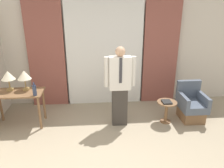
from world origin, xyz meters
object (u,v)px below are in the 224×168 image
(book, at_px, (167,102))
(bottle_near_edge, at_px, (35,90))
(desk, at_px, (18,98))
(person, at_px, (120,84))
(table_lamp_left, at_px, (8,76))
(armchair, at_px, (191,106))
(table_lamp_right, at_px, (24,76))
(side_table, at_px, (167,108))

(book, bearing_deg, bottle_near_edge, -179.73)
(desk, xyz_separation_m, book, (3.13, -0.19, -0.13))
(desk, height_order, person, person)
(table_lamp_left, bearing_deg, armchair, -2.46)
(bottle_near_edge, bearing_deg, armchair, 2.54)
(table_lamp_right, relative_size, side_table, 0.87)
(person, relative_size, book, 7.77)
(table_lamp_left, relative_size, table_lamp_right, 1.00)
(table_lamp_right, xyz_separation_m, person, (1.96, -0.27, -0.15))
(table_lamp_right, xyz_separation_m, armchair, (3.58, -0.17, -0.75))
(armchair, distance_m, book, 0.66)
(table_lamp_left, relative_size, bottle_near_edge, 1.57)
(desk, relative_size, table_lamp_left, 2.48)
(side_table, bearing_deg, table_lamp_right, 174.79)
(table_lamp_left, distance_m, bottle_near_edge, 0.69)
(person, height_order, armchair, person)
(person, distance_m, book, 1.09)
(table_lamp_right, xyz_separation_m, bottle_near_edge, (0.26, -0.32, -0.20))
(bottle_near_edge, bearing_deg, side_table, 0.90)
(table_lamp_left, distance_m, person, 2.30)
(table_lamp_right, distance_m, book, 3.03)
(table_lamp_right, height_order, armchair, table_lamp_right)
(bottle_near_edge, distance_m, person, 1.70)
(person, xyz_separation_m, book, (1.01, -0.03, -0.42))
(bottle_near_edge, relative_size, person, 0.16)
(table_lamp_left, height_order, bottle_near_edge, table_lamp_left)
(desk, xyz_separation_m, side_table, (3.15, -0.16, -0.30))
(person, bearing_deg, side_table, -0.10)
(table_lamp_right, relative_size, book, 1.94)
(bottle_near_edge, distance_m, book, 2.73)
(table_lamp_left, relative_size, side_table, 0.87)
(table_lamp_left, distance_m, table_lamp_right, 0.32)
(side_table, relative_size, book, 2.22)
(table_lamp_left, height_order, side_table, table_lamp_left)
(bottle_near_edge, bearing_deg, book, 0.27)
(bottle_near_edge, xyz_separation_m, armchair, (3.32, 0.15, -0.55))
(bottle_near_edge, distance_m, armchair, 3.37)
(armchair, relative_size, side_table, 1.72)
(armchair, bearing_deg, side_table, -170.03)
(bottle_near_edge, xyz_separation_m, book, (2.71, 0.01, -0.37))
(bottle_near_edge, height_order, side_table, bottle_near_edge)
(desk, bearing_deg, table_lamp_left, 144.10)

